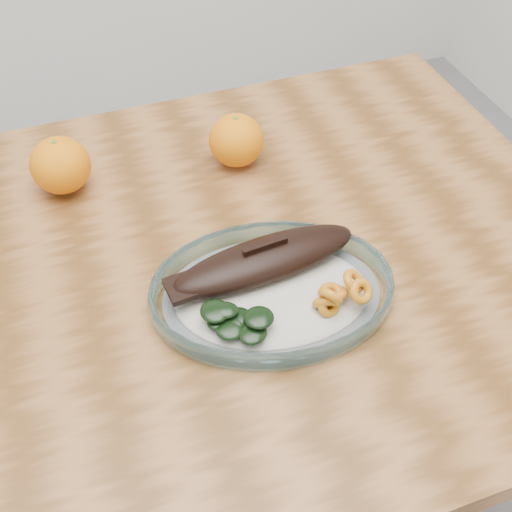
# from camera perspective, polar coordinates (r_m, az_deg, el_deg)

# --- Properties ---
(ground) EXTENTS (3.00, 3.00, 0.00)m
(ground) POSITION_cam_1_polar(r_m,az_deg,el_deg) (1.50, -4.88, -21.20)
(ground) COLOR slate
(ground) RESTS_ON ground
(dining_table) EXTENTS (1.20, 0.80, 0.75)m
(dining_table) POSITION_cam_1_polar(r_m,az_deg,el_deg) (0.93, -7.36, -5.64)
(dining_table) COLOR #5C3716
(dining_table) RESTS_ON ground
(plated_meal) EXTENTS (0.64, 0.64, 0.08)m
(plated_meal) POSITION_cam_1_polar(r_m,az_deg,el_deg) (0.81, 1.40, -2.89)
(plated_meal) COLOR white
(plated_meal) RESTS_ON dining_table
(orange_left) EXTENTS (0.09, 0.09, 0.09)m
(orange_left) POSITION_cam_1_polar(r_m,az_deg,el_deg) (0.99, -16.99, 7.72)
(orange_left) COLOR #E96504
(orange_left) RESTS_ON dining_table
(orange_right) EXTENTS (0.08, 0.08, 0.08)m
(orange_right) POSITION_cam_1_polar(r_m,az_deg,el_deg) (1.00, -1.77, 10.24)
(orange_right) COLOR #E96504
(orange_right) RESTS_ON dining_table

